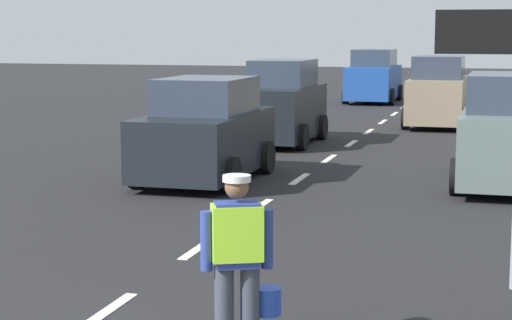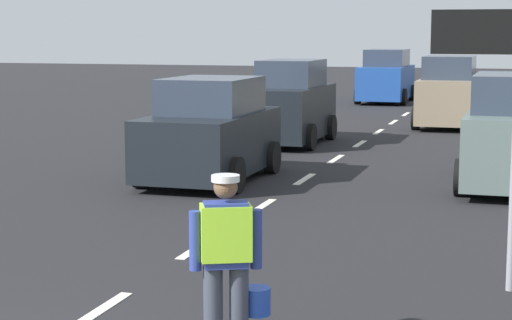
{
  "view_description": "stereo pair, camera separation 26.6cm",
  "coord_description": "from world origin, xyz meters",
  "px_view_note": "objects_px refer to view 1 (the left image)",
  "views": [
    {
      "loc": [
        4.06,
        -5.64,
        2.95
      ],
      "look_at": [
        0.51,
        6.73,
        1.1
      ],
      "focal_mm": 62.74,
      "sensor_mm": 36.0,
      "label": 1
    },
    {
      "loc": [
        4.31,
        -5.57,
        2.95
      ],
      "look_at": [
        0.51,
        6.73,
        1.1
      ],
      "focal_mm": 62.74,
      "sensor_mm": 36.0,
      "label": 2
    }
  ],
  "objects_px": {
    "lane_direction_sign": "(500,80)",
    "car_oncoming_lead": "(205,133)",
    "road_worker": "(239,255)",
    "car_outgoing_far": "(438,94)",
    "car_oncoming_third": "(374,78)",
    "car_parked_far": "(508,134)",
    "car_oncoming_second": "(282,105)"
  },
  "relations": [
    {
      "from": "car_oncoming_second",
      "to": "car_parked_far",
      "type": "height_order",
      "value": "car_oncoming_second"
    },
    {
      "from": "lane_direction_sign",
      "to": "car_outgoing_far",
      "type": "relative_size",
      "value": 0.81
    },
    {
      "from": "car_oncoming_third",
      "to": "car_oncoming_second",
      "type": "xyz_separation_m",
      "value": [
        -0.21,
        -14.72,
        -0.0
      ]
    },
    {
      "from": "car_outgoing_far",
      "to": "car_parked_far",
      "type": "distance_m",
      "value": 10.96
    },
    {
      "from": "car_oncoming_third",
      "to": "car_oncoming_second",
      "type": "height_order",
      "value": "car_oncoming_second"
    },
    {
      "from": "car_parked_far",
      "to": "car_oncoming_lead",
      "type": "distance_m",
      "value": 5.88
    },
    {
      "from": "road_worker",
      "to": "car_parked_far",
      "type": "relative_size",
      "value": 0.39
    },
    {
      "from": "road_worker",
      "to": "car_oncoming_lead",
      "type": "height_order",
      "value": "car_oncoming_lead"
    },
    {
      "from": "lane_direction_sign",
      "to": "car_oncoming_second",
      "type": "xyz_separation_m",
      "value": [
        -5.7,
        12.42,
        -1.38
      ]
    },
    {
      "from": "road_worker",
      "to": "car_outgoing_far",
      "type": "distance_m",
      "value": 20.83
    },
    {
      "from": "car_oncoming_third",
      "to": "car_parked_far",
      "type": "xyz_separation_m",
      "value": [
        5.58,
        -19.91,
        -0.03
      ]
    },
    {
      "from": "road_worker",
      "to": "car_outgoing_far",
      "type": "bearing_deg",
      "value": 89.65
    },
    {
      "from": "road_worker",
      "to": "car_parked_far",
      "type": "height_order",
      "value": "car_parked_far"
    },
    {
      "from": "car_outgoing_far",
      "to": "car_oncoming_lead",
      "type": "distance_m",
      "value": 12.31
    },
    {
      "from": "lane_direction_sign",
      "to": "car_parked_far",
      "type": "bearing_deg",
      "value": 89.34
    },
    {
      "from": "car_oncoming_third",
      "to": "car_oncoming_second",
      "type": "bearing_deg",
      "value": -90.82
    },
    {
      "from": "lane_direction_sign",
      "to": "car_oncoming_third",
      "type": "bearing_deg",
      "value": 101.44
    },
    {
      "from": "car_oncoming_second",
      "to": "car_oncoming_lead",
      "type": "relative_size",
      "value": 0.98
    },
    {
      "from": "road_worker",
      "to": "lane_direction_sign",
      "type": "height_order",
      "value": "lane_direction_sign"
    },
    {
      "from": "lane_direction_sign",
      "to": "road_worker",
      "type": "bearing_deg",
      "value": -127.72
    },
    {
      "from": "car_oncoming_third",
      "to": "car_outgoing_far",
      "type": "relative_size",
      "value": 1.09
    },
    {
      "from": "car_oncoming_second",
      "to": "lane_direction_sign",
      "type": "bearing_deg",
      "value": -65.33
    },
    {
      "from": "car_outgoing_far",
      "to": "lane_direction_sign",
      "type": "bearing_deg",
      "value": -83.38
    },
    {
      "from": "road_worker",
      "to": "car_oncoming_second",
      "type": "distance_m",
      "value": 15.67
    },
    {
      "from": "lane_direction_sign",
      "to": "car_oncoming_third",
      "type": "relative_size",
      "value": 0.74
    },
    {
      "from": "road_worker",
      "to": "car_parked_far",
      "type": "bearing_deg",
      "value": 77.19
    },
    {
      "from": "car_outgoing_far",
      "to": "car_oncoming_lead",
      "type": "xyz_separation_m",
      "value": [
        -3.62,
        -11.76,
        -0.07
      ]
    },
    {
      "from": "car_outgoing_far",
      "to": "car_parked_far",
      "type": "xyz_separation_m",
      "value": [
        2.17,
        -10.74,
        -0.02
      ]
    },
    {
      "from": "road_worker",
      "to": "car_oncoming_third",
      "type": "distance_m",
      "value": 30.18
    },
    {
      "from": "lane_direction_sign",
      "to": "car_oncoming_lead",
      "type": "bearing_deg",
      "value": 132.57
    },
    {
      "from": "car_oncoming_third",
      "to": "car_oncoming_lead",
      "type": "xyz_separation_m",
      "value": [
        -0.21,
        -20.93,
        -0.08
      ]
    },
    {
      "from": "car_outgoing_far",
      "to": "car_oncoming_second",
      "type": "relative_size",
      "value": 1.02
    }
  ]
}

